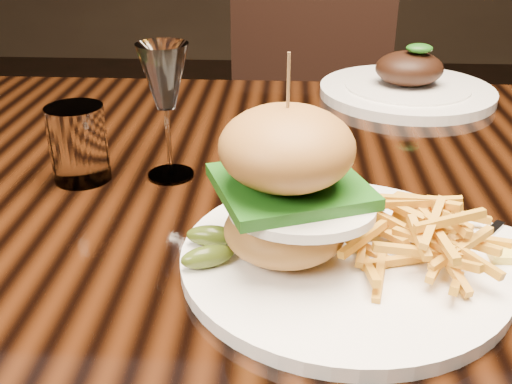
# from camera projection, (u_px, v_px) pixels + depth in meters

# --- Properties ---
(dining_table) EXTENTS (1.60, 0.90, 0.75)m
(dining_table) POSITION_uv_depth(u_px,v_px,m) (308.00, 230.00, 0.82)
(dining_table) COLOR black
(dining_table) RESTS_ON ground
(burger_plate) EXTENTS (0.33, 0.33, 0.22)m
(burger_plate) POSITION_uv_depth(u_px,v_px,m) (334.00, 218.00, 0.58)
(burger_plate) COLOR white
(burger_plate) RESTS_ON dining_table
(side_saucer) EXTENTS (0.16, 0.16, 0.02)m
(side_saucer) POSITION_uv_depth(u_px,v_px,m) (489.00, 265.00, 0.60)
(side_saucer) COLOR white
(side_saucer) RESTS_ON dining_table
(ramekin) EXTENTS (0.08, 0.08, 0.03)m
(ramekin) POSITION_uv_depth(u_px,v_px,m) (283.00, 183.00, 0.74)
(ramekin) COLOR white
(ramekin) RESTS_ON dining_table
(wine_glass) EXTENTS (0.06, 0.06, 0.18)m
(wine_glass) POSITION_uv_depth(u_px,v_px,m) (164.00, 82.00, 0.74)
(wine_glass) COLOR white
(wine_glass) RESTS_ON dining_table
(water_tumbler) EXTENTS (0.07, 0.07, 0.10)m
(water_tumbler) POSITION_uv_depth(u_px,v_px,m) (79.00, 144.00, 0.76)
(water_tumbler) COLOR white
(water_tumbler) RESTS_ON dining_table
(far_dish) EXTENTS (0.32, 0.32, 0.10)m
(far_dish) POSITION_uv_depth(u_px,v_px,m) (407.00, 86.00, 1.09)
(far_dish) COLOR white
(far_dish) RESTS_ON dining_table
(chair_far) EXTENTS (0.51, 0.52, 0.95)m
(chair_far) POSITION_uv_depth(u_px,v_px,m) (305.00, 110.00, 1.67)
(chair_far) COLOR black
(chair_far) RESTS_ON ground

